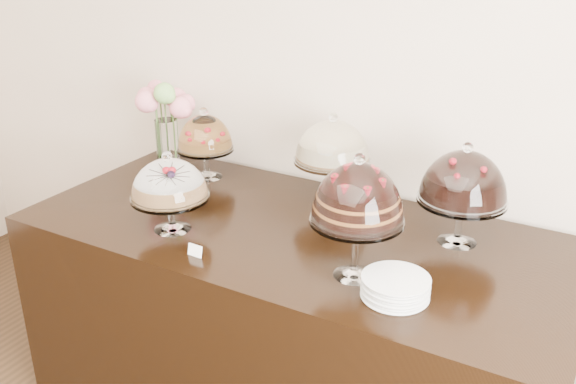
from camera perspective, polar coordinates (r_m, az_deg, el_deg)
The scene contains 10 objects.
wall_back at distance 2.88m, azimuth 4.17°, elevation 12.25°, with size 5.00×0.04×3.00m, color beige.
display_counter at distance 2.79m, azimuth 0.52°, elevation -11.62°, with size 2.20×1.00×0.90m, color black.
cake_stand_sugar_sponge at distance 2.53m, azimuth -10.53°, elevation 0.78°, with size 0.31×0.31×0.33m.
cake_stand_choco_layer at distance 2.13m, azimuth 6.22°, elevation -0.51°, with size 0.32×0.32×0.45m.
cake_stand_cheesecake at distance 2.72m, azimuth 3.98°, elevation 4.15°, with size 0.33×0.33×0.40m.
cake_stand_dark_choco at distance 2.45m, azimuth 15.36°, elevation 0.94°, with size 0.33×0.33×0.40m.
cake_stand_fruit_tart at distance 3.04m, azimuth -7.40°, elevation 4.96°, with size 0.27×0.27×0.34m.
flower_vase at distance 3.21m, azimuth -10.82°, elevation 7.04°, with size 0.30×0.32×0.44m.
plate_stack at distance 2.14m, azimuth 9.52°, elevation -8.36°, with size 0.22×0.22×0.07m.
price_card_left at distance 2.38m, azimuth -8.27°, elevation -5.17°, with size 0.06×0.01×0.04m, color white.
Camera 1 is at (1.22, 0.45, 2.04)m, focal length 40.00 mm.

